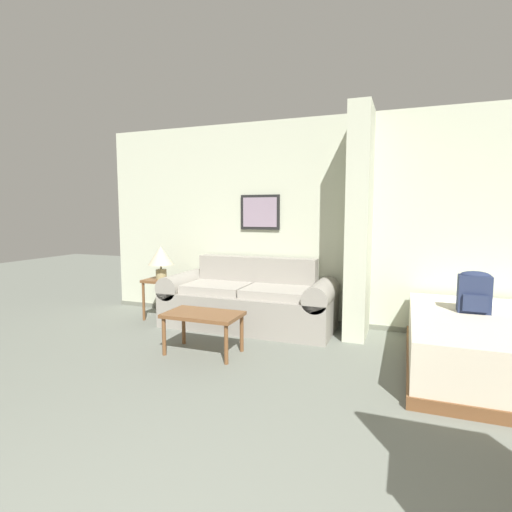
{
  "coord_description": "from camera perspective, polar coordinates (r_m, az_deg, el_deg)",
  "views": [
    {
      "loc": [
        0.7,
        -0.6,
        1.43
      ],
      "look_at": [
        -0.52,
        2.63,
        1.05
      ],
      "focal_mm": 28.0,
      "sensor_mm": 36.0,
      "label": 1
    }
  ],
  "objects": [
    {
      "name": "wall_back",
      "position": [
        5.08,
        12.85,
        4.6
      ],
      "size": [
        6.85,
        0.16,
        2.6
      ],
      "color": "beige",
      "rests_on": "ground_plane"
    },
    {
      "name": "couch",
      "position": [
        5.02,
        -1.04,
        -6.47
      ],
      "size": [
        2.14,
        0.84,
        0.85
      ],
      "color": "gray",
      "rests_on": "ground_plane"
    },
    {
      "name": "coffee_table",
      "position": [
        4.11,
        -7.56,
        -8.77
      ],
      "size": [
        0.77,
        0.46,
        0.42
      ],
      "color": "brown",
      "rests_on": "ground_plane"
    },
    {
      "name": "bed",
      "position": [
        4.21,
        31.9,
        -10.87
      ],
      "size": [
        1.59,
        1.96,
        0.5
      ],
      "color": "brown",
      "rests_on": "ground_plane"
    },
    {
      "name": "side_table",
      "position": [
        5.52,
        -13.35,
        -4.24
      ],
      "size": [
        0.4,
        0.4,
        0.54
      ],
      "color": "brown",
      "rests_on": "ground_plane"
    },
    {
      "name": "wall_partition_pillar",
      "position": [
        4.69,
        14.54,
        4.49
      ],
      "size": [
        0.24,
        0.63,
        2.6
      ],
      "color": "beige",
      "rests_on": "ground_plane"
    },
    {
      "name": "table_lamp",
      "position": [
        5.46,
        -13.45,
        -0.14
      ],
      "size": [
        0.33,
        0.33,
        0.44
      ],
      "color": "tan",
      "rests_on": "side_table"
    },
    {
      "name": "backpack",
      "position": [
        4.23,
        28.74,
        -4.43
      ],
      "size": [
        0.28,
        0.19,
        0.39
      ],
      "color": "#232D4C",
      "rests_on": "bed"
    }
  ]
}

